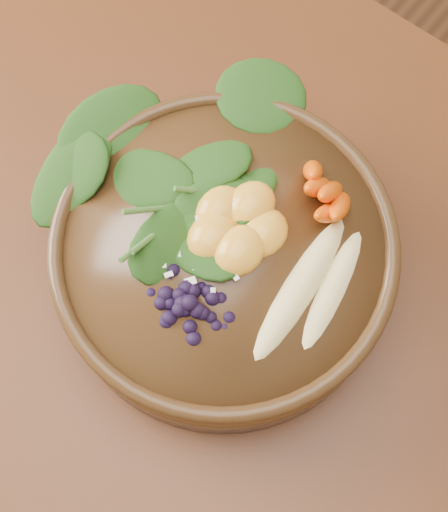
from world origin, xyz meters
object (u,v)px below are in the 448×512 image
(mandarin_cluster, at_px, (237,220))
(blueberry_pile, at_px, (188,299))
(carrot_cluster, at_px, (331,177))
(dining_table, at_px, (40,249))
(kale_heap, at_px, (214,150))
(banana_halves, at_px, (318,283))
(stoneware_bowl, at_px, (224,260))

(mandarin_cluster, xyz_separation_m, blueberry_pile, (0.01, -0.08, 0.00))
(carrot_cluster, distance_m, mandarin_cluster, 0.09)
(dining_table, xyz_separation_m, kale_heap, (0.15, 0.14, 0.20))
(banana_halves, bearing_deg, kale_heap, 156.45)
(banana_halves, bearing_deg, stoneware_bowl, -177.26)
(stoneware_bowl, relative_size, blueberry_pile, 2.16)
(dining_table, bearing_deg, banana_halves, 18.76)
(banana_halves, xyz_separation_m, mandarin_cluster, (-0.09, 0.00, 0.00))
(banana_halves, distance_m, blueberry_pile, 0.11)
(carrot_cluster, distance_m, banana_halves, 0.09)
(stoneware_bowl, relative_size, banana_halves, 1.73)
(stoneware_bowl, distance_m, blueberry_pile, 0.09)
(dining_table, bearing_deg, kale_heap, 43.45)
(banana_halves, height_order, blueberry_pile, blueberry_pile)
(stoneware_bowl, height_order, blueberry_pile, blueberry_pile)
(kale_heap, height_order, blueberry_pile, kale_heap)
(stoneware_bowl, distance_m, banana_halves, 0.11)
(stoneware_bowl, bearing_deg, mandarin_cluster, 91.87)
(dining_table, height_order, mandarin_cluster, mandarin_cluster)
(stoneware_bowl, height_order, banana_halves, banana_halves)
(carrot_cluster, height_order, mandarin_cluster, carrot_cluster)
(mandarin_cluster, bearing_deg, blueberry_pile, -81.06)
(stoneware_bowl, xyz_separation_m, blueberry_pile, (0.01, -0.06, 0.06))
(kale_heap, distance_m, blueberry_pile, 0.14)
(kale_heap, xyz_separation_m, carrot_cluster, (0.10, 0.03, 0.02))
(carrot_cluster, bearing_deg, mandarin_cluster, -129.81)
(kale_heap, distance_m, banana_halves, 0.15)
(mandarin_cluster, bearing_deg, stoneware_bowl, -88.13)
(banana_halves, relative_size, mandarin_cluster, 1.82)
(stoneware_bowl, xyz_separation_m, carrot_cluster, (0.04, 0.09, 0.08))
(kale_heap, relative_size, blueberry_pile, 1.42)
(dining_table, bearing_deg, mandarin_cluster, 26.56)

